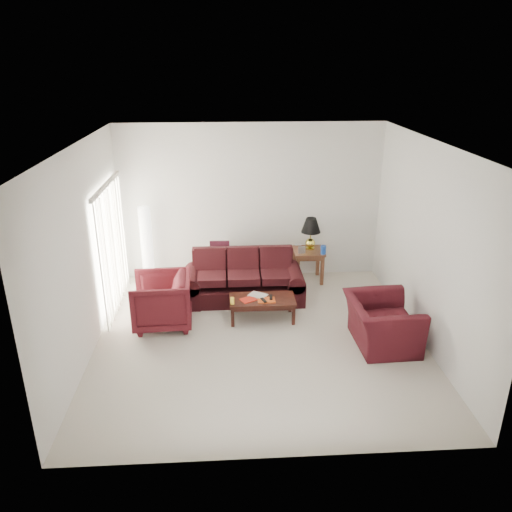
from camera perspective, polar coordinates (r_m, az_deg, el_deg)
The scene contains 19 objects.
floor at distance 7.88m, azimuth 0.39°, elevation -9.41°, with size 5.00×5.00×0.00m, color #BEB2A2.
blinds at distance 8.79m, azimuth -16.14°, elevation 0.90°, with size 0.10×2.00×2.16m, color silver.
sofa at distance 8.90m, azimuth -1.45°, elevation -2.44°, with size 2.13×0.92×0.87m, color black, non-canonical shape.
throw_pillow at distance 9.48m, azimuth -4.17°, elevation 0.61°, with size 0.37×0.11×0.37m, color black.
end_table at distance 9.77m, azimuth 5.96°, elevation -1.05°, with size 0.58×0.58×0.63m, color #582D1E, non-canonical shape.
table_lamp at distance 9.61m, azimuth 6.27°, elevation 2.56°, with size 0.37×0.37×0.63m, color gold, non-canonical shape.
clock at distance 9.47m, azimuth 5.24°, elevation 0.70°, with size 0.13×0.05×0.13m, color #B4B5B9.
blue_canister at distance 9.48m, azimuth 7.70°, elevation 0.71°, with size 0.10×0.10×0.16m, color navy.
picture_frame at distance 9.71m, azimuth 4.82°, elevation 1.33°, with size 0.12×0.02×0.15m, color silver.
floor_lamp at distance 9.64m, azimuth -12.38°, elevation 1.15°, with size 0.25×0.25×1.55m, color silver, non-canonical shape.
armchair_left at distance 8.21m, azimuth -10.73°, elevation -5.07°, with size 0.91×0.94×0.85m, color #461016.
armchair_right at distance 7.80m, azimuth 14.18°, elevation -7.42°, with size 1.12×0.97×0.72m, color #3B0D13.
coffee_table at distance 8.35m, azimuth 0.71°, elevation -6.03°, with size 1.08×0.54×0.38m, color black, non-canonical shape.
magazine_red at distance 8.21m, azimuth -0.85°, elevation -5.00°, with size 0.25×0.19×0.01m, color #B11F11.
magazine_white at distance 8.35m, azimuth 0.20°, elevation -4.50°, with size 0.29×0.21×0.02m, color beige.
magazine_orange at distance 8.19m, azimuth 1.20°, elevation -5.07°, with size 0.28×0.21×0.02m, color #BF4716.
remote_a at distance 8.14m, azimuth 0.88°, elevation -5.06°, with size 0.05×0.16×0.02m, color black.
remote_b at distance 8.24m, azimuth 1.72°, elevation -4.72°, with size 0.05×0.17×0.02m, color black.
yellow_glass at distance 8.07m, azimuth -2.72°, elevation -5.13°, with size 0.07×0.07×0.11m, color yellow.
Camera 1 is at (-0.47, -6.73, 4.07)m, focal length 35.00 mm.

